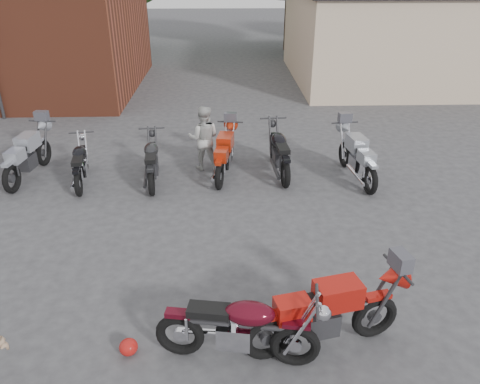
{
  "coord_description": "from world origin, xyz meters",
  "views": [
    {
      "loc": [
        0.51,
        -5.01,
        4.77
      ],
      "look_at": [
        0.75,
        2.6,
        0.9
      ],
      "focal_mm": 35.0,
      "sensor_mm": 36.0,
      "label": 1
    }
  ],
  "objects_px": {
    "row_bike_1": "(27,153)",
    "row_bike_3": "(152,159)",
    "vintage_motorcycle": "(240,324)",
    "row_bike_4": "(225,152)",
    "row_bike_6": "(357,155)",
    "helmet": "(129,347)",
    "row_bike_5": "(279,149)",
    "person_light": "(204,138)",
    "sportbike": "(327,310)",
    "row_bike_2": "(80,161)"
  },
  "relations": [
    {
      "from": "row_bike_1",
      "to": "row_bike_3",
      "type": "bearing_deg",
      "value": -89.16
    },
    {
      "from": "vintage_motorcycle",
      "to": "row_bike_4",
      "type": "xyz_separation_m",
      "value": [
        -0.17,
        5.81,
        -0.01
      ]
    },
    {
      "from": "row_bike_1",
      "to": "row_bike_3",
      "type": "xyz_separation_m",
      "value": [
        2.95,
        -0.31,
        -0.05
      ]
    },
    {
      "from": "row_bike_6",
      "to": "row_bike_3",
      "type": "bearing_deg",
      "value": 82.2
    },
    {
      "from": "helmet",
      "to": "row_bike_1",
      "type": "relative_size",
      "value": 0.12
    },
    {
      "from": "row_bike_1",
      "to": "row_bike_6",
      "type": "relative_size",
      "value": 1.01
    },
    {
      "from": "row_bike_5",
      "to": "row_bike_3",
      "type": "bearing_deg",
      "value": 92.62
    },
    {
      "from": "person_light",
      "to": "row_bike_3",
      "type": "xyz_separation_m",
      "value": [
        -1.19,
        -0.68,
        -0.23
      ]
    },
    {
      "from": "sportbike",
      "to": "row_bike_5",
      "type": "xyz_separation_m",
      "value": [
        -0.01,
        5.69,
        -0.01
      ]
    },
    {
      "from": "row_bike_2",
      "to": "row_bike_6",
      "type": "distance_m",
      "value": 6.42
    },
    {
      "from": "vintage_motorcycle",
      "to": "row_bike_6",
      "type": "bearing_deg",
      "value": 71.02
    },
    {
      "from": "helmet",
      "to": "sportbike",
      "type": "bearing_deg",
      "value": 1.27
    },
    {
      "from": "row_bike_2",
      "to": "row_bike_3",
      "type": "bearing_deg",
      "value": -98.33
    },
    {
      "from": "row_bike_3",
      "to": "row_bike_4",
      "type": "bearing_deg",
      "value": -86.06
    },
    {
      "from": "vintage_motorcycle",
      "to": "row_bike_2",
      "type": "xyz_separation_m",
      "value": [
        -3.5,
        5.51,
        -0.07
      ]
    },
    {
      "from": "row_bike_1",
      "to": "row_bike_3",
      "type": "height_order",
      "value": "row_bike_1"
    },
    {
      "from": "vintage_motorcycle",
      "to": "row_bike_4",
      "type": "height_order",
      "value": "vintage_motorcycle"
    },
    {
      "from": "row_bike_5",
      "to": "row_bike_6",
      "type": "distance_m",
      "value": 1.83
    },
    {
      "from": "vintage_motorcycle",
      "to": "row_bike_3",
      "type": "height_order",
      "value": "vintage_motorcycle"
    },
    {
      "from": "row_bike_4",
      "to": "row_bike_5",
      "type": "distance_m",
      "value": 1.31
    },
    {
      "from": "row_bike_1",
      "to": "row_bike_2",
      "type": "bearing_deg",
      "value": -97.42
    },
    {
      "from": "vintage_motorcycle",
      "to": "row_bike_2",
      "type": "relative_size",
      "value": 1.13
    },
    {
      "from": "row_bike_4",
      "to": "row_bike_5",
      "type": "bearing_deg",
      "value": -77.14
    },
    {
      "from": "row_bike_5",
      "to": "row_bike_6",
      "type": "height_order",
      "value": "row_bike_5"
    },
    {
      "from": "row_bike_1",
      "to": "sportbike",
      "type": "bearing_deg",
      "value": -126.6
    },
    {
      "from": "vintage_motorcycle",
      "to": "helmet",
      "type": "xyz_separation_m",
      "value": [
        -1.48,
        0.14,
        -0.48
      ]
    },
    {
      "from": "vintage_motorcycle",
      "to": "sportbike",
      "type": "bearing_deg",
      "value": 18.91
    },
    {
      "from": "sportbike",
      "to": "row_bike_3",
      "type": "bearing_deg",
      "value": 106.08
    },
    {
      "from": "row_bike_3",
      "to": "row_bike_6",
      "type": "bearing_deg",
      "value": -95.92
    },
    {
      "from": "vintage_motorcycle",
      "to": "helmet",
      "type": "relative_size",
      "value": 8.26
    },
    {
      "from": "person_light",
      "to": "row_bike_2",
      "type": "xyz_separation_m",
      "value": [
        -2.83,
        -0.71,
        -0.26
      ]
    },
    {
      "from": "helmet",
      "to": "row_bike_5",
      "type": "relative_size",
      "value": 0.12
    },
    {
      "from": "helmet",
      "to": "person_light",
      "type": "xyz_separation_m",
      "value": [
        0.8,
        6.07,
        0.68
      ]
    },
    {
      "from": "person_light",
      "to": "row_bike_1",
      "type": "xyz_separation_m",
      "value": [
        -4.14,
        -0.38,
        -0.18
      ]
    },
    {
      "from": "vintage_motorcycle",
      "to": "person_light",
      "type": "relative_size",
      "value": 1.3
    },
    {
      "from": "row_bike_1",
      "to": "row_bike_3",
      "type": "distance_m",
      "value": 2.97
    },
    {
      "from": "vintage_motorcycle",
      "to": "row_bike_1",
      "type": "bearing_deg",
      "value": 138.48
    },
    {
      "from": "row_bike_2",
      "to": "row_bike_1",
      "type": "bearing_deg",
      "value": 66.59
    },
    {
      "from": "row_bike_2",
      "to": "vintage_motorcycle",
      "type": "bearing_deg",
      "value": -156.73
    },
    {
      "from": "row_bike_1",
      "to": "helmet",
      "type": "bearing_deg",
      "value": -142.86
    },
    {
      "from": "row_bike_5",
      "to": "row_bike_6",
      "type": "xyz_separation_m",
      "value": [
        1.78,
        -0.39,
        -0.0
      ]
    },
    {
      "from": "sportbike",
      "to": "helmet",
      "type": "bearing_deg",
      "value": 167.88
    },
    {
      "from": "sportbike",
      "to": "helmet",
      "type": "height_order",
      "value": "sportbike"
    },
    {
      "from": "vintage_motorcycle",
      "to": "row_bike_1",
      "type": "height_order",
      "value": "row_bike_1"
    },
    {
      "from": "helmet",
      "to": "row_bike_3",
      "type": "xyz_separation_m",
      "value": [
        -0.38,
        5.39,
        0.45
      ]
    },
    {
      "from": "vintage_motorcycle",
      "to": "row_bike_2",
      "type": "bearing_deg",
      "value": 131.44
    },
    {
      "from": "vintage_motorcycle",
      "to": "person_light",
      "type": "xyz_separation_m",
      "value": [
        -0.68,
        6.22,
        0.2
      ]
    },
    {
      "from": "vintage_motorcycle",
      "to": "row_bike_6",
      "type": "height_order",
      "value": "row_bike_6"
    },
    {
      "from": "person_light",
      "to": "row_bike_3",
      "type": "distance_m",
      "value": 1.39
    },
    {
      "from": "helmet",
      "to": "row_bike_6",
      "type": "distance_m",
      "value": 6.95
    }
  ]
}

